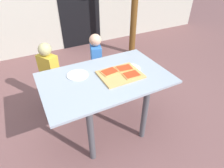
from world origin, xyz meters
TOP-DOWN VIEW (x-y plane):
  - ground_plane at (0.00, 0.00)m, footprint 16.00×16.00m
  - house_door at (0.62, 2.55)m, footprint 0.90×0.02m
  - dining_table at (0.00, 0.00)m, footprint 1.33×0.85m
  - cutting_board at (0.16, -0.04)m, footprint 0.43×0.34m
  - pizza_slice_far_left at (0.07, 0.04)m, footprint 0.19×0.15m
  - pizza_slice_far_right at (0.25, 0.03)m, footprint 0.18×0.14m
  - pizza_slice_near_right at (0.25, -0.12)m, footprint 0.18×0.13m
  - plate_white_right at (0.32, 0.02)m, footprint 0.23×0.23m
  - plate_white_left at (-0.24, 0.17)m, footprint 0.23×0.23m
  - child_left at (-0.45, 0.73)m, footprint 0.25×0.28m
  - child_right at (0.22, 0.78)m, footprint 0.20×0.27m

SIDE VIEW (x-z plane):
  - ground_plane at x=0.00m, z-range 0.00..0.00m
  - child_right at x=0.22m, z-range 0.06..0.98m
  - child_left at x=-0.45m, z-range 0.06..1.00m
  - dining_table at x=0.00m, z-range 0.25..1.00m
  - plate_white_right at x=0.32m, z-range 0.75..0.76m
  - plate_white_left at x=-0.24m, z-range 0.75..0.76m
  - cutting_board at x=0.16m, z-range 0.75..0.77m
  - pizza_slice_far_left at x=0.07m, z-range 0.77..0.79m
  - pizza_slice_far_right at x=0.25m, z-range 0.77..0.79m
  - pizza_slice_near_right at x=0.25m, z-range 0.77..0.79m
  - house_door at x=0.62m, z-range 0.00..2.00m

